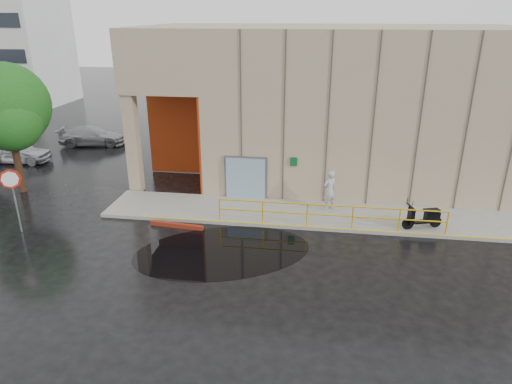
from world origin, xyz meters
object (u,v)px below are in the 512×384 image
person (330,190)px  red_curb (177,225)px  scooter (424,211)px  car_c (92,136)px  stop_sign (12,187)px  tree_near (7,110)px  car_a (17,152)px

person → red_curb: 7.05m
scooter → car_c: scooter is taller
stop_sign → red_curb: 6.81m
person → tree_near: (-15.55, 0.26, 3.20)m
person → tree_near: tree_near is taller
person → car_a: 19.57m
car_a → car_c: 5.16m
red_curb → tree_near: size_ratio=0.37×
stop_sign → person: bearing=9.9°
person → car_c: size_ratio=0.42×
person → tree_near: size_ratio=0.29×
person → scooter: 4.17m
person → stop_sign: bearing=-21.2°
person → scooter: (3.91, -1.45, -0.17)m
red_curb → tree_near: 10.38m
car_a → tree_near: (3.40, -4.60, 3.62)m
red_curb → car_a: bearing=149.2°
scooter → tree_near: tree_near is taller
stop_sign → car_a: stop_sign is taller
car_a → tree_near: size_ratio=0.60×
stop_sign → car_c: stop_sign is taller
red_curb → tree_near: tree_near is taller
stop_sign → red_curb: (6.38, 1.39, -1.94)m
car_a → car_c: car_a is taller
scooter → tree_near: bearing=157.5°
person → red_curb: bearing=-16.7°
car_c → scooter: bearing=-128.9°
car_c → car_a: bearing=137.4°
car_a → car_c: size_ratio=0.88×
car_a → person: bearing=-107.8°
person → scooter: person is taller
stop_sign → car_a: bearing=117.4°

